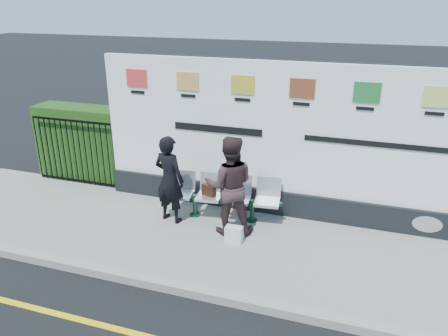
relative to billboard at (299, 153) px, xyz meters
name	(u,v)px	position (x,y,z in m)	size (l,w,h in m)	color
pavement	(253,247)	(-0.50, -1.35, -1.36)	(14.00, 3.00, 0.12)	gray
kerb	(227,298)	(-0.50, -2.85, -1.35)	(14.00, 0.18, 0.14)	gray
billboard	(299,153)	(0.00, 0.00, 0.00)	(8.00, 0.30, 3.00)	black
hedge	(86,142)	(-5.08, 0.45, -0.45)	(2.35, 0.70, 1.70)	#214815
railing	(75,152)	(-5.08, 0.00, -0.53)	(2.05, 0.06, 1.54)	black
bench	(223,207)	(-1.31, -0.59, -1.07)	(2.17, 0.57, 0.47)	silver
woman_left	(169,179)	(-2.25, -0.98, -0.44)	(0.62, 0.41, 1.71)	black
woman_right	(230,186)	(-1.04, -1.04, -0.38)	(0.90, 0.70, 1.85)	#392526
handbag_brown	(209,190)	(-1.59, -0.62, -0.73)	(0.28, 0.12, 0.22)	black
carrier_bag_white	(234,234)	(-0.85, -1.39, -1.15)	(0.30, 0.18, 0.30)	silver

